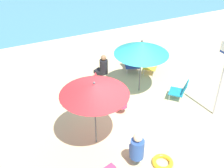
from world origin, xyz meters
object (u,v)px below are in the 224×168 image
Objects in this scene: beach_chair_c at (132,62)px; person_b at (137,148)px; person_c at (121,100)px; warning_sign at (224,70)px; umbrella_teal at (142,48)px; beach_chair_b at (151,63)px; person_a at (103,67)px; umbrella_red at (94,89)px; beach_chair_d at (100,84)px; swim_ring at (163,162)px; beach_chair_a at (180,90)px.

beach_chair_c is 4.59m from person_b.
warning_sign is (2.52, -1.26, 1.12)m from person_c.
umbrella_teal is 2.48× the size of beach_chair_c.
person_c is (0.54, 1.97, -0.06)m from person_b.
beach_chair_b is 0.76× the size of person_a.
beach_chair_c is at bearing -82.07° from beach_chair_b.
umbrella_red is at bearing 103.05° from person_c.
beach_chair_c is at bearing 56.19° from beach_chair_d.
swim_ring is (-1.05, -3.07, -1.55)m from umbrella_teal.
beach_chair_b is 4.52m from person_b.
beach_chair_b is at bearing 74.33° from beach_chair_c.
beach_chair_b is at bearing 94.39° from warning_sign.
umbrella_teal is at bearing 8.01° from beach_chair_d.
warning_sign is at bearing -51.83° from person_b.
person_c is at bearing -6.32° from beach_chair_b.
umbrella_red is 1.94× the size of person_b.
person_a reaches higher than swim_ring.
person_c is (-2.09, -1.71, 0.07)m from beach_chair_b.
person_b is (-2.05, -4.10, 0.16)m from beach_chair_c.
beach_chair_d is 3.27m from person_b.
umbrella_teal is 1.84m from beach_chair_a.
beach_chair_b is 4.50m from swim_ring.
person_a is (-0.85, 1.16, -1.10)m from umbrella_teal.
person_b is at bearing -170.87° from warning_sign.
person_a is at bearing -5.10° from beach_chair_a.
person_c is at bearing 90.81° from swim_ring.
swim_ring is at bearing -58.10° from beach_chair_d.
umbrella_red reaches higher than person_a.
beach_chair_d is at bearing 132.69° from warning_sign.
person_c reaches higher than swim_ring.
beach_chair_a is (3.18, 0.68, -1.35)m from umbrella_red.
umbrella_teal is at bearing -5.22° from person_b.
umbrella_teal is 0.78× the size of warning_sign.
umbrella_red reaches higher than beach_chair_a.
umbrella_teal is at bearing -3.32° from beach_chair_b.
person_c is (-1.08, -0.80, -1.17)m from umbrella_teal.
beach_chair_a is 0.98× the size of beach_chair_b.
person_b reaches higher than person_c.
umbrella_red is 4.37m from beach_chair_b.
person_a reaches higher than beach_chair_c.
person_c is at bearing 9.84° from person_b.
person_c is at bearing -14.59° from beach_chair_c.
swim_ring is at bearing 157.08° from person_c.
person_b is (-0.78, -3.93, -0.00)m from person_a.
beach_chair_a is 2.63m from beach_chair_d.
warning_sign is (2.67, -2.54, 1.24)m from beach_chair_d.
umbrella_teal reaches higher than swim_ring.
beach_chair_a is at bearing -169.03° from person_a.
warning_sign is (0.50, -1.07, 1.20)m from beach_chair_a.
beach_chair_b is 2.29m from beach_chair_d.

